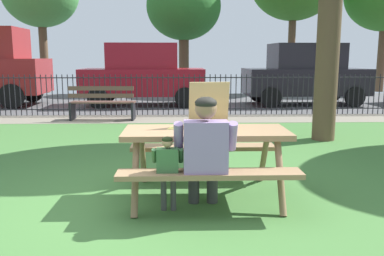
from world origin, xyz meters
TOP-DOWN VIEW (x-y plane):
  - ground at (0.00, 1.42)m, footprint 28.00×10.84m
  - cobblestone_walkway at (0.00, 6.14)m, footprint 28.00×1.40m
  - street_asphalt at (0.00, 10.08)m, footprint 28.00×6.49m
  - picnic_table_foreground at (0.73, 0.25)m, footprint 1.81×1.49m
  - pizza_box_open at (0.79, 0.33)m, footprint 0.50×0.56m
  - pizza_slice_on_table at (0.41, 0.38)m, footprint 0.25×0.24m
  - adult_at_table at (0.69, -0.25)m, footprint 0.61×0.59m
  - child_at_table at (0.32, -0.28)m, footprint 0.30×0.29m
  - iron_fence_streetside at (-0.00, 6.84)m, footprint 18.41×0.03m
  - park_bench_center at (-1.47, 6.00)m, footprint 1.61×0.52m
  - parked_car_center at (-0.72, 9.18)m, footprint 3.92×1.87m
  - parked_car_right at (4.55, 9.18)m, footprint 3.96×1.95m
  - far_tree_center at (0.65, 14.09)m, footprint 3.21×3.21m

SIDE VIEW (x-z plane):
  - ground at x=0.00m, z-range -0.02..0.00m
  - street_asphalt at x=0.00m, z-range -0.01..0.00m
  - cobblestone_walkway at x=0.00m, z-range -0.01..0.00m
  - park_bench_center at x=-1.47m, z-range -0.01..0.84m
  - child_at_table at x=0.32m, z-range 0.09..0.90m
  - iron_fence_streetside at x=0.00m, z-range 0.01..1.11m
  - picnic_table_foreground at x=0.73m, z-range 0.20..0.99m
  - adult_at_table at x=0.69m, z-range 0.06..1.25m
  - pizza_slice_on_table at x=0.41m, z-range 0.77..0.79m
  - pizza_box_open at x=0.79m, z-range 0.61..1.12m
  - parked_car_center at x=-0.72m, z-range 0.02..2.00m
  - parked_car_right at x=4.55m, z-range 0.02..2.00m
  - far_tree_center at x=0.65m, z-range 1.09..6.24m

